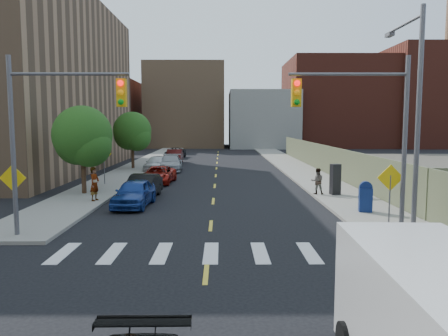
{
  "coord_description": "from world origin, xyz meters",
  "views": [
    {
      "loc": [
        0.45,
        -10.68,
        4.48
      ],
      "look_at": [
        0.61,
        13.14,
        2.0
      ],
      "focal_mm": 35.0,
      "sensor_mm": 36.0,
      "label": 1
    }
  ],
  "objects_px": {
    "parked_car_black": "(143,187)",
    "parked_car_silver": "(171,163)",
    "pedestrian_west": "(95,184)",
    "parked_car_red": "(158,175)",
    "parked_car_grey": "(175,153)",
    "mailbox": "(366,197)",
    "parked_car_blue": "(134,193)",
    "parked_car_white": "(157,163)",
    "payphone": "(335,179)",
    "pedestrian_east": "(317,181)",
    "parked_car_maroon": "(175,157)"
  },
  "relations": [
    {
      "from": "parked_car_white",
      "to": "parked_car_maroon",
      "type": "distance_m",
      "value": 7.66
    },
    {
      "from": "parked_car_white",
      "to": "pedestrian_east",
      "type": "relative_size",
      "value": 2.75
    },
    {
      "from": "parked_car_black",
      "to": "pedestrian_west",
      "type": "relative_size",
      "value": 2.28
    },
    {
      "from": "parked_car_silver",
      "to": "mailbox",
      "type": "xyz_separation_m",
      "value": [
        11.74,
        -19.45,
        0.14
      ]
    },
    {
      "from": "parked_car_blue",
      "to": "parked_car_white",
      "type": "bearing_deg",
      "value": 98.04
    },
    {
      "from": "parked_car_white",
      "to": "mailbox",
      "type": "xyz_separation_m",
      "value": [
        13.0,
        -19.17,
        0.14
      ]
    },
    {
      "from": "parked_car_white",
      "to": "pedestrian_west",
      "type": "xyz_separation_m",
      "value": [
        -1.09,
        -16.03,
        0.35
      ]
    },
    {
      "from": "parked_car_red",
      "to": "payphone",
      "type": "bearing_deg",
      "value": -23.64
    },
    {
      "from": "payphone",
      "to": "pedestrian_west",
      "type": "height_order",
      "value": "pedestrian_west"
    },
    {
      "from": "mailbox",
      "to": "parked_car_black",
      "type": "bearing_deg",
      "value": 167.76
    },
    {
      "from": "parked_car_grey",
      "to": "pedestrian_west",
      "type": "height_order",
      "value": "pedestrian_west"
    },
    {
      "from": "parked_car_red",
      "to": "pedestrian_east",
      "type": "relative_size",
      "value": 2.91
    },
    {
      "from": "pedestrian_east",
      "to": "parked_car_white",
      "type": "bearing_deg",
      "value": -43.85
    },
    {
      "from": "parked_car_white",
      "to": "parked_car_grey",
      "type": "height_order",
      "value": "parked_car_white"
    },
    {
      "from": "mailbox",
      "to": "parked_car_blue",
      "type": "bearing_deg",
      "value": 179.22
    },
    {
      "from": "parked_car_maroon",
      "to": "parked_car_grey",
      "type": "height_order",
      "value": "parked_car_maroon"
    },
    {
      "from": "parked_car_black",
      "to": "parked_car_silver",
      "type": "xyz_separation_m",
      "value": [
        -0.05,
        14.74,
        0.03
      ]
    },
    {
      "from": "parked_car_red",
      "to": "parked_car_grey",
      "type": "height_order",
      "value": "parked_car_grey"
    },
    {
      "from": "parked_car_silver",
      "to": "parked_car_white",
      "type": "distance_m",
      "value": 1.28
    },
    {
      "from": "parked_car_silver",
      "to": "parked_car_maroon",
      "type": "xyz_separation_m",
      "value": [
        -0.41,
        7.33,
        0.03
      ]
    },
    {
      "from": "parked_car_blue",
      "to": "pedestrian_west",
      "type": "height_order",
      "value": "pedestrian_west"
    },
    {
      "from": "mailbox",
      "to": "pedestrian_east",
      "type": "bearing_deg",
      "value": 112.47
    },
    {
      "from": "parked_car_silver",
      "to": "pedestrian_west",
      "type": "bearing_deg",
      "value": -101.13
    },
    {
      "from": "parked_car_black",
      "to": "parked_car_silver",
      "type": "relative_size",
      "value": 0.84
    },
    {
      "from": "payphone",
      "to": "pedestrian_east",
      "type": "height_order",
      "value": "payphone"
    },
    {
      "from": "parked_car_red",
      "to": "parked_car_silver",
      "type": "bearing_deg",
      "value": 94.03
    },
    {
      "from": "pedestrian_west",
      "to": "parked_car_black",
      "type": "bearing_deg",
      "value": -40.11
    },
    {
      "from": "parked_car_silver",
      "to": "mailbox",
      "type": "distance_m",
      "value": 22.72
    },
    {
      "from": "parked_car_red",
      "to": "parked_car_silver",
      "type": "height_order",
      "value": "parked_car_silver"
    },
    {
      "from": "parked_car_blue",
      "to": "payphone",
      "type": "bearing_deg",
      "value": 18.06
    },
    {
      "from": "parked_car_white",
      "to": "parked_car_maroon",
      "type": "height_order",
      "value": "parked_car_maroon"
    },
    {
      "from": "parked_car_maroon",
      "to": "pedestrian_west",
      "type": "height_order",
      "value": "pedestrian_west"
    },
    {
      "from": "parked_car_silver",
      "to": "pedestrian_east",
      "type": "xyz_separation_m",
      "value": [
        10.55,
        -14.19,
        0.2
      ]
    },
    {
      "from": "parked_car_silver",
      "to": "parked_car_grey",
      "type": "xyz_separation_m",
      "value": [
        -1.12,
        14.59,
        -0.08
      ]
    },
    {
      "from": "pedestrian_west",
      "to": "pedestrian_east",
      "type": "bearing_deg",
      "value": -64.04
    },
    {
      "from": "parked_car_red",
      "to": "parked_car_silver",
      "type": "distance_m",
      "value": 8.36
    },
    {
      "from": "mailbox",
      "to": "parked_car_white",
      "type": "bearing_deg",
      "value": 133.8
    },
    {
      "from": "parked_car_blue",
      "to": "pedestrian_west",
      "type": "relative_size",
      "value": 2.28
    },
    {
      "from": "parked_car_silver",
      "to": "parked_car_white",
      "type": "relative_size",
      "value": 1.17
    },
    {
      "from": "parked_car_black",
      "to": "parked_car_grey",
      "type": "bearing_deg",
      "value": 97.25
    },
    {
      "from": "parked_car_black",
      "to": "pedestrian_west",
      "type": "xyz_separation_m",
      "value": [
        -2.39,
        -1.57,
        0.38
      ]
    },
    {
      "from": "parked_car_grey",
      "to": "mailbox",
      "type": "xyz_separation_m",
      "value": [
        12.87,
        -34.03,
        0.22
      ]
    },
    {
      "from": "parked_car_black",
      "to": "parked_car_white",
      "type": "bearing_deg",
      "value": 100.1
    },
    {
      "from": "parked_car_red",
      "to": "payphone",
      "type": "xyz_separation_m",
      "value": [
        11.55,
        -5.97,
        0.44
      ]
    },
    {
      "from": "parked_car_maroon",
      "to": "mailbox",
      "type": "bearing_deg",
      "value": -66.86
    },
    {
      "from": "parked_car_white",
      "to": "mailbox",
      "type": "distance_m",
      "value": 23.16
    },
    {
      "from": "payphone",
      "to": "parked_car_silver",
      "type": "bearing_deg",
      "value": 115.0
    },
    {
      "from": "parked_car_black",
      "to": "mailbox",
      "type": "bearing_deg",
      "value": -16.94
    },
    {
      "from": "parked_car_black",
      "to": "pedestrian_east",
      "type": "xyz_separation_m",
      "value": [
        10.5,
        0.55,
        0.23
      ]
    },
    {
      "from": "parked_car_white",
      "to": "pedestrian_east",
      "type": "distance_m",
      "value": 18.24
    }
  ]
}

